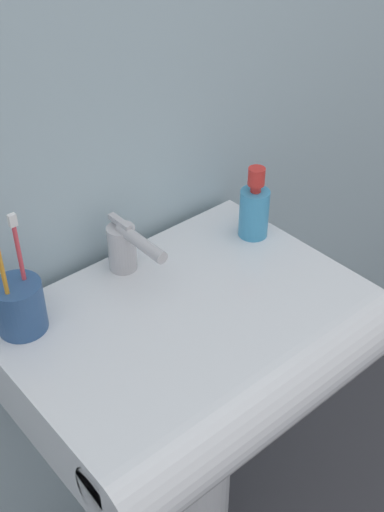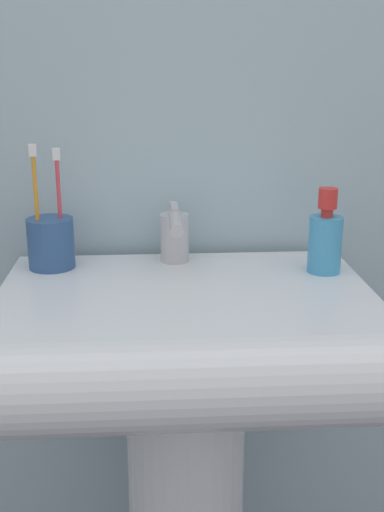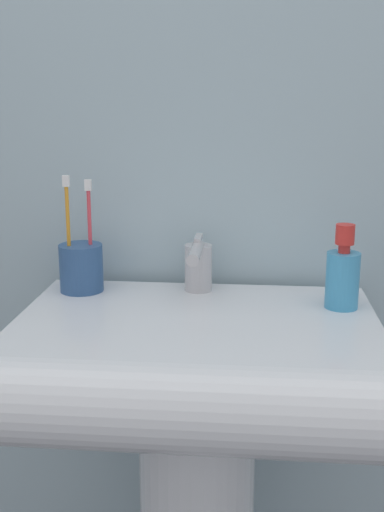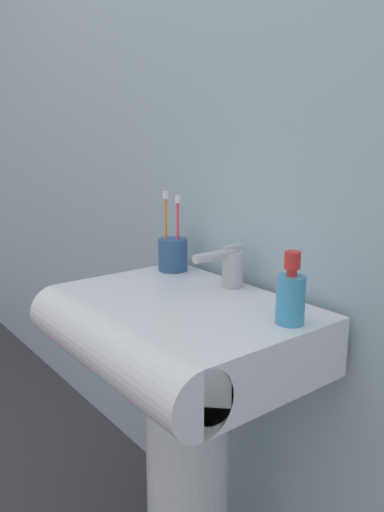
{
  "view_description": "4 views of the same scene",
  "coord_description": "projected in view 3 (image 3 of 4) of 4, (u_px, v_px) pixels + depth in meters",
  "views": [
    {
      "loc": [
        -0.52,
        -0.63,
        1.49
      ],
      "look_at": [
        0.02,
        -0.01,
        0.88
      ],
      "focal_mm": 45.0,
      "sensor_mm": 36.0,
      "label": 1
    },
    {
      "loc": [
        -0.05,
        -0.96,
        1.13
      ],
      "look_at": [
        0.01,
        0.03,
        0.82
      ],
      "focal_mm": 45.0,
      "sensor_mm": 36.0,
      "label": 2
    },
    {
      "loc": [
        0.08,
        -1.0,
        1.13
      ],
      "look_at": [
        -0.01,
        -0.01,
        0.88
      ],
      "focal_mm": 45.0,
      "sensor_mm": 36.0,
      "label": 3
    },
    {
      "loc": [
        0.86,
        -0.65,
        1.13
      ],
      "look_at": [
        0.0,
        0.01,
        0.88
      ],
      "focal_mm": 35.0,
      "sensor_mm": 36.0,
      "label": 4
    }
  ],
  "objects": [
    {
      "name": "sink_basin",
      "position": [
        195.0,
        365.0,
        1.03
      ],
      "size": [
        0.59,
        0.45,
        0.13
      ],
      "color": "white",
      "rests_on": "sink_pedestal"
    },
    {
      "name": "soap_bottle",
      "position": [
        343.0,
        275.0,
        1.09
      ],
      "size": [
        0.06,
        0.06,
        0.15
      ],
      "color": "#3F99CC",
      "rests_on": "sink_basin"
    },
    {
      "name": "faucet",
      "position": [
        198.0,
        264.0,
        1.18
      ],
      "size": [
        0.05,
        0.15,
        0.1
      ],
      "color": "#B7B7BC",
      "rests_on": "sink_basin"
    },
    {
      "name": "wall_back",
      "position": [
        209.0,
        58.0,
        1.18
      ],
      "size": [
        5.0,
        0.05,
        2.4
      ],
      "primitive_type": "cube",
      "color": "#9EB7C1",
      "rests_on": "ground"
    },
    {
      "name": "toothbrush_cup",
      "position": [
        81.0,
        266.0,
        1.19
      ],
      "size": [
        0.08,
        0.08,
        0.22
      ],
      "color": "#2D5184",
      "rests_on": "sink_basin"
    }
  ]
}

